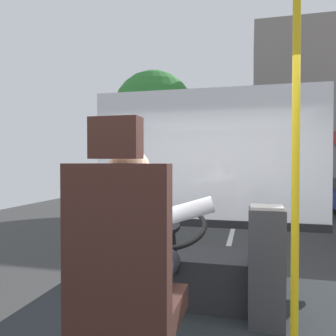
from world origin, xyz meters
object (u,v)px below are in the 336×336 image
at_px(steering_console, 181,273).
at_px(handrail_pole, 295,183).
at_px(fare_box, 266,266).
at_px(bus_driver, 133,242).
at_px(driver_seat, 125,285).

relative_size(steering_console, handrail_pole, 0.52).
relative_size(steering_console, fare_box, 1.28).
relative_size(bus_driver, handrail_pole, 0.37).
bearing_deg(steering_console, fare_box, -23.19).
bearing_deg(handrail_pole, bus_driver, -151.54).
height_order(steering_console, handrail_pole, handrail_pole).
relative_size(driver_seat, bus_driver, 1.75).
bearing_deg(handrail_pole, driver_seat, -146.01).
bearing_deg(fare_box, bus_driver, -126.71).
xyz_separation_m(bus_driver, fare_box, (0.68, 0.91, -0.34)).
bearing_deg(bus_driver, driver_seat, -90.00).
bearing_deg(handrail_pole, fare_box, 105.91).
xyz_separation_m(driver_seat, handrail_pole, (0.81, 0.55, 0.46)).
distance_m(steering_console, fare_box, 0.77).
bearing_deg(driver_seat, steering_console, 90.00).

